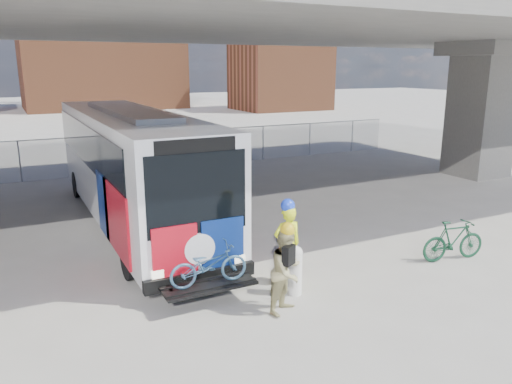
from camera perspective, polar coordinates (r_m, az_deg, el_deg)
ground at (r=13.88m, az=-1.67°, el=-6.71°), size 160.00×160.00×0.00m
bus at (r=16.33m, az=-14.14°, el=3.74°), size 2.67×12.90×3.69m
overpass at (r=16.75m, az=-8.08°, el=19.52°), size 40.00×16.00×7.95m
chainlink_fence at (r=24.62m, az=-13.82°, el=5.55°), size 30.00×0.06×30.00m
brick_buildings at (r=60.34m, az=-21.21°, el=13.71°), size 54.00×22.00×12.00m
smokestack at (r=69.94m, az=-11.34°, el=20.13°), size 2.20×2.20×25.00m
bollard at (r=11.17m, az=4.53°, el=-8.73°), size 0.30×0.30×1.14m
cyclist_hivis at (r=11.60m, az=3.59°, el=-5.83°), size 0.70×0.48×2.04m
cyclist_tan at (r=10.32m, az=3.56°, el=-8.89°), size 1.07×0.99×1.93m
bike_parked at (r=14.02m, az=21.64°, el=-5.16°), size 1.87×0.83×1.09m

